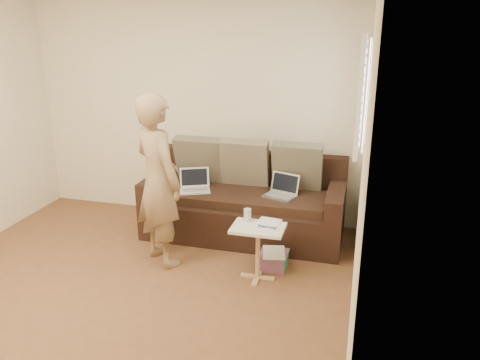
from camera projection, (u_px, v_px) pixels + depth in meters
The scene contains 16 objects.
floor at pixel (107, 310), 4.05m from camera, with size 4.50×4.50×0.00m, color brown.
wall_back at pixel (194, 111), 5.69m from camera, with size 4.00×4.00×0.00m, color beige.
wall_right at pixel (361, 186), 3.15m from camera, with size 4.50×4.50×0.00m, color beige.
window_blinds at pixel (363, 93), 4.40m from camera, with size 0.12×0.88×1.08m, color white, non-canonical shape.
sofa at pixel (244, 199), 5.35m from camera, with size 2.20×0.95×0.85m, color black, non-canonical shape.
pillow_left at pixel (199, 159), 5.57m from camera, with size 0.55×0.14×0.55m, color brown, non-canonical shape.
pillow_mid at pixel (245, 163), 5.43m from camera, with size 0.55×0.14×0.55m, color #766C54, non-canonical shape.
pillow_right at pixel (297, 166), 5.30m from camera, with size 0.55×0.14×0.55m, color brown, non-canonical shape.
laptop_silver at pixel (279, 197), 5.16m from camera, with size 0.33×0.24×0.22m, color #B7BABC, non-canonical shape.
laptop_white at pixel (195, 191), 5.33m from camera, with size 0.33×0.24×0.24m, color white, non-canonical shape.
person at pixel (158, 181), 4.61m from camera, with size 0.63×0.42×1.72m, color olive.
side_table at pixel (258, 253), 4.47m from camera, with size 0.49×0.34×0.53m, color silver, non-canonical shape.
drinking_glass at pixel (247, 215), 4.49m from camera, with size 0.07×0.07×0.12m, color silver, non-canonical shape.
scissors at pixel (267, 227), 4.35m from camera, with size 0.18×0.10×0.02m, color silver, non-canonical shape.
paper_on_table at pixel (267, 224), 4.44m from camera, with size 0.21×0.30×0.00m, color white, non-canonical shape.
striped_box at pixel (274, 260), 4.71m from camera, with size 0.28×0.28×0.17m, color #CC1E70, non-canonical shape.
Camera 1 is at (1.99, -3.07, 2.35)m, focal length 35.67 mm.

